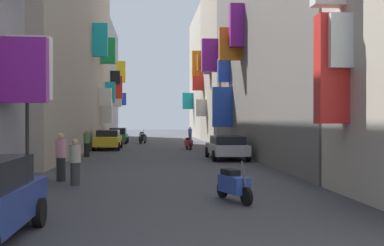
% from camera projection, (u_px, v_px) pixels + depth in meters
% --- Properties ---
extents(ground_plane, '(140.00, 140.00, 0.00)m').
position_uv_depth(ground_plane, '(158.00, 150.00, 32.61)').
color(ground_plane, '#38383D').
extents(building_left_mid_b, '(7.32, 30.61, 18.34)m').
position_uv_depth(building_left_mid_b, '(51.00, 28.00, 33.43)').
color(building_left_mid_b, '#9E9384').
rests_on(building_left_mid_b, ground).
extents(building_left_mid_c, '(7.30, 13.06, 13.65)m').
position_uv_depth(building_left_mid_c, '(90.00, 83.00, 55.17)').
color(building_left_mid_c, gray).
rests_on(building_left_mid_c, ground).
extents(building_right_mid_c, '(7.16, 12.18, 21.55)m').
position_uv_depth(building_right_mid_c, '(238.00, 33.00, 43.58)').
color(building_right_mid_c, '#9E9384').
rests_on(building_right_mid_c, ground).
extents(building_right_far, '(7.39, 13.58, 15.38)m').
position_uv_depth(building_right_far, '(218.00, 77.00, 56.42)').
color(building_right_far, '#BCB29E').
rests_on(building_right_far, ground).
extents(parked_car_green, '(1.86, 4.01, 1.45)m').
position_uv_depth(parked_car_green, '(118.00, 135.00, 42.18)').
color(parked_car_green, '#236638').
rests_on(parked_car_green, ground).
extents(parked_car_silver, '(2.02, 4.40, 1.31)m').
position_uv_depth(parked_car_silver, '(227.00, 147.00, 24.99)').
color(parked_car_silver, '#B7B7BC').
rests_on(parked_car_silver, ground).
extents(parked_car_yellow, '(1.95, 4.45, 1.44)m').
position_uv_depth(parked_car_yellow, '(108.00, 139.00, 33.38)').
color(parked_car_yellow, gold).
rests_on(parked_car_yellow, ground).
extents(scooter_red, '(0.55, 1.85, 1.13)m').
position_uv_depth(scooter_red, '(189.00, 143.00, 33.51)').
color(scooter_red, red).
rests_on(scooter_red, ground).
extents(scooter_white, '(0.69, 1.83, 1.13)m').
position_uv_depth(scooter_white, '(142.00, 136.00, 49.77)').
color(scooter_white, silver).
rests_on(scooter_white, ground).
extents(scooter_black, '(0.73, 1.72, 1.13)m').
position_uv_depth(scooter_black, '(143.00, 139.00, 41.36)').
color(scooter_black, black).
rests_on(scooter_black, ground).
extents(scooter_blue, '(0.76, 1.70, 1.13)m').
position_uv_depth(scooter_blue, '(234.00, 184.00, 11.97)').
color(scooter_blue, '#2D4CAD').
rests_on(scooter_blue, ground).
extents(pedestrian_crossing, '(0.51, 0.51, 1.57)m').
position_uv_depth(pedestrian_crossing, '(75.00, 162.00, 14.97)').
color(pedestrian_crossing, '#383838').
rests_on(pedestrian_crossing, ground).
extents(pedestrian_near_left, '(0.54, 0.54, 1.56)m').
position_uv_depth(pedestrian_near_left, '(190.00, 134.00, 44.02)').
color(pedestrian_near_left, '#333333').
rests_on(pedestrian_near_left, ground).
extents(pedestrian_near_right, '(0.46, 0.46, 1.73)m').
position_uv_depth(pedestrian_near_right, '(61.00, 157.00, 15.98)').
color(pedestrian_near_right, '#272727').
rests_on(pedestrian_near_right, ground).
extents(pedestrian_mid_street, '(0.52, 0.52, 1.67)m').
position_uv_depth(pedestrian_mid_street, '(87.00, 143.00, 26.46)').
color(pedestrian_mid_street, black).
rests_on(pedestrian_mid_street, ground).
extents(traffic_light_near_corner, '(0.26, 0.34, 4.62)m').
position_uv_depth(traffic_light_near_corner, '(27.00, 92.00, 14.57)').
color(traffic_light_near_corner, '#2D2D2D').
rests_on(traffic_light_near_corner, ground).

